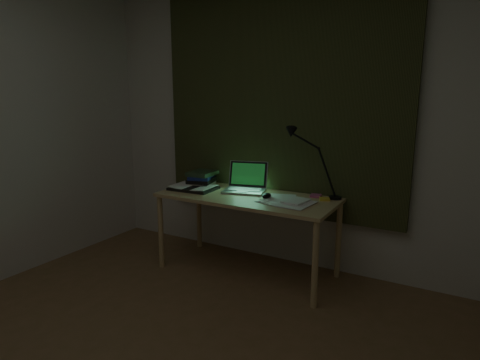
% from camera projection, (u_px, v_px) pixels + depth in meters
% --- Properties ---
extents(wall_back, '(3.50, 0.00, 2.50)m').
position_uv_depth(wall_back, '(279.00, 122.00, 3.46)').
color(wall_back, silver).
rests_on(wall_back, ground).
extents(curtain, '(2.20, 0.06, 2.00)m').
position_uv_depth(curtain, '(278.00, 98.00, 3.39)').
color(curtain, '#2C3219').
rests_on(curtain, wall_back).
extents(desk, '(1.46, 0.64, 0.67)m').
position_uv_depth(desk, '(247.00, 234.00, 3.35)').
color(desk, tan).
rests_on(desk, floor).
extents(laptop, '(0.43, 0.46, 0.25)m').
position_uv_depth(laptop, '(244.00, 178.00, 3.40)').
color(laptop, '#A3A3A7').
rests_on(laptop, desk).
extents(open_textbook, '(0.40, 0.29, 0.03)m').
position_uv_depth(open_textbook, '(193.00, 188.00, 3.51)').
color(open_textbook, white).
rests_on(open_textbook, desk).
extents(book_stack, '(0.26, 0.29, 0.13)m').
position_uv_depth(book_stack, '(202.00, 178.00, 3.66)').
color(book_stack, white).
rests_on(book_stack, desk).
extents(loose_papers, '(0.36, 0.38, 0.02)m').
position_uv_depth(loose_papers, '(291.00, 200.00, 3.11)').
color(loose_papers, white).
rests_on(loose_papers, desk).
extents(mouse, '(0.07, 0.11, 0.04)m').
position_uv_depth(mouse, '(266.00, 196.00, 3.21)').
color(mouse, black).
rests_on(mouse, desk).
extents(sticky_yellow, '(0.10, 0.10, 0.02)m').
position_uv_depth(sticky_yellow, '(325.00, 199.00, 3.15)').
color(sticky_yellow, gold).
rests_on(sticky_yellow, desk).
extents(sticky_pink, '(0.10, 0.10, 0.02)m').
position_uv_depth(sticky_pink, '(316.00, 196.00, 3.25)').
color(sticky_pink, '#CD4F89').
rests_on(sticky_pink, desk).
extents(desk_lamp, '(0.42, 0.36, 0.54)m').
position_uv_depth(desk_lamp, '(337.00, 165.00, 3.13)').
color(desk_lamp, black).
rests_on(desk_lamp, desk).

